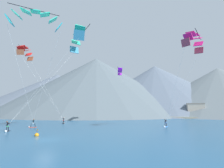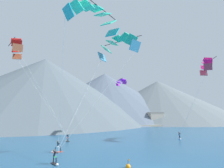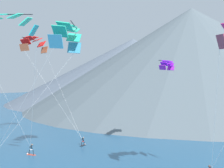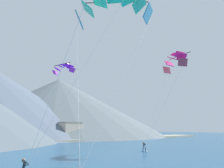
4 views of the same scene
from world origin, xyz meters
name	(u,v)px [view 2 (image 2 of 4)]	position (x,y,z in m)	size (l,w,h in m)	color
kitesurfer_near_lead	(180,137)	(13.74, 19.47, 0.49)	(0.97, 1.77, 1.71)	#337FDB
kitesurfer_near_trail	(67,139)	(-10.78, 20.99, 0.43)	(0.94, 1.78, 1.64)	black
kitesurfer_mid_center	(55,160)	(-10.81, 4.39, 0.51)	(1.21, 1.71, 1.74)	black
kitesurfer_far_left	(56,149)	(-11.59, 10.89, 0.52)	(1.78, 0.93, 1.75)	#E54C33
parafoil_kite_near_lead	(206,65)	(19.55, 16.43, 16.53)	(7.73, 6.63, 16.54)	#98374B
parafoil_kite_near_trail	(17,47)	(-20.76, 17.19, 18.45)	(12.31, 6.86, 18.49)	#A15333
parafoil_kite_mid_center	(118,45)	(-2.01, 10.82, 17.65)	(12.39, 10.19, 17.77)	teal
parafoil_kite_far_left	(94,16)	(-6.66, 4.42, 19.02)	(8.72, 10.09, 18.94)	#15AEBA
parafoil_kite_distant_high_outer	(121,81)	(2.28, 27.52, 14.17)	(2.21, 4.56, 1.62)	#B126C3
race_marker_buoy	(128,167)	(-2.82, 1.80, 0.16)	(0.56, 0.56, 1.02)	orange
shoreline_strip	(101,126)	(0.00, 57.12, 0.35)	(180.00, 10.00, 0.70)	#BCAD8E
shore_building_harbour_front	(25,119)	(-31.44, 62.05, 3.23)	(9.24, 5.28, 6.44)	#B7AD9E
shore_building_promenade_mid	(156,119)	(25.57, 59.47, 2.96)	(6.55, 4.76, 5.89)	beige
shore_building_quay_east	(65,118)	(-14.77, 59.44, 3.40)	(8.03, 5.96, 6.77)	silver
shore_building_quay_west	(182,119)	(39.62, 61.22, 2.63)	(9.37, 6.01, 5.24)	silver
mountain_peak_west_ridge	(105,97)	(7.72, 107.07, 17.01)	(113.32, 113.32, 34.01)	slate
mountain_peak_east_shoulder	(44,90)	(-31.10, 91.93, 19.30)	(125.29, 125.29, 38.60)	slate
mountain_peak_far_spur	(158,101)	(45.11, 99.38, 14.06)	(104.92, 104.92, 28.11)	slate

